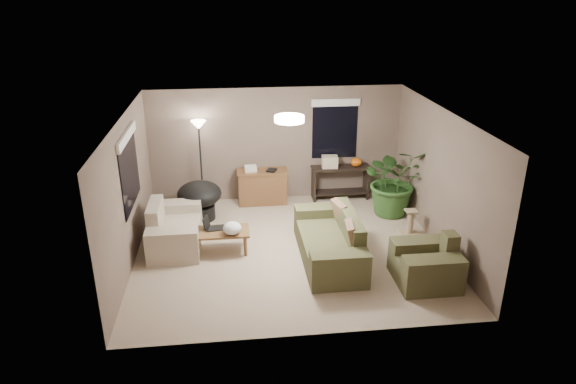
{
  "coord_description": "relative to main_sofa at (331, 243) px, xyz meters",
  "views": [
    {
      "loc": [
        -0.98,
        -8.27,
        4.52
      ],
      "look_at": [
        0.0,
        0.2,
        1.05
      ],
      "focal_mm": 32.0,
      "sensor_mm": 36.0,
      "label": 1
    }
  ],
  "objects": [
    {
      "name": "cat_scratching_post",
      "position": [
        1.7,
        0.75,
        -0.08
      ],
      "size": [
        0.32,
        0.32,
        0.5
      ],
      "color": "tan",
      "rests_on": "ground"
    },
    {
      "name": "loveseat",
      "position": [
        -2.79,
        0.83,
        0.0
      ],
      "size": [
        0.9,
        1.6,
        0.85
      ],
      "color": "beige",
      "rests_on": "ground"
    },
    {
      "name": "desk",
      "position": [
        -1.03,
        2.62,
        0.08
      ],
      "size": [
        1.1,
        0.5,
        0.75
      ],
      "color": "brown",
      "rests_on": "ground"
    },
    {
      "name": "ceiling_fixture",
      "position": [
        -0.69,
        0.41,
        2.15
      ],
      "size": [
        0.5,
        0.5,
        0.1
      ],
      "primitive_type": "cylinder",
      "color": "white",
      "rests_on": "room_shell"
    },
    {
      "name": "pumpkin",
      "position": [
        1.07,
        2.68,
        0.55
      ],
      "size": [
        0.24,
        0.24,
        0.2
      ],
      "primitive_type": "ellipsoid",
      "rotation": [
        0.0,
        0.0,
        0.02
      ],
      "color": "orange",
      "rests_on": "console_table"
    },
    {
      "name": "floor_lamp",
      "position": [
        -2.32,
        2.58,
        1.3
      ],
      "size": [
        0.32,
        0.32,
        1.91
      ],
      "color": "black",
      "rests_on": "ground"
    },
    {
      "name": "laptop",
      "position": [
        -2.08,
        0.55,
        0.19
      ],
      "size": [
        0.41,
        0.27,
        0.24
      ],
      "color": "black",
      "rests_on": "coffee_table"
    },
    {
      "name": "console_table",
      "position": [
        0.72,
        2.68,
        0.14
      ],
      "size": [
        1.3,
        0.4,
        0.75
      ],
      "color": "black",
      "rests_on": "ground"
    },
    {
      "name": "room_shell",
      "position": [
        -0.69,
        0.41,
        0.96
      ],
      "size": [
        5.5,
        5.5,
        5.5
      ],
      "color": "tan",
      "rests_on": "ground"
    },
    {
      "name": "throw_pillows",
      "position": [
        0.26,
        0.0,
        0.36
      ],
      "size": [
        0.33,
        1.38,
        0.47
      ],
      "color": "#8C7251",
      "rests_on": "main_sofa"
    },
    {
      "name": "coffee_table",
      "position": [
        -1.92,
        0.45,
        0.06
      ],
      "size": [
        1.0,
        0.55,
        0.42
      ],
      "color": "brown",
      "rests_on": "ground"
    },
    {
      "name": "window_back",
      "position": [
        0.61,
        2.88,
        1.49
      ],
      "size": [
        1.06,
        0.05,
        1.33
      ],
      "color": "black",
      "rests_on": "room_shell"
    },
    {
      "name": "houseplant",
      "position": [
        1.66,
        1.73,
        0.29
      ],
      "size": [
        1.36,
        1.51,
        1.17
      ],
      "primitive_type": "imported",
      "color": "#2D5923",
      "rests_on": "ground"
    },
    {
      "name": "main_sofa",
      "position": [
        0.0,
        0.0,
        0.0
      ],
      "size": [
        0.95,
        2.2,
        0.85
      ],
      "color": "#45472A",
      "rests_on": "ground"
    },
    {
      "name": "window_left",
      "position": [
        -3.42,
        0.71,
        1.49
      ],
      "size": [
        0.05,
        1.56,
        1.33
      ],
      "color": "black",
      "rests_on": "room_shell"
    },
    {
      "name": "cardboard_box",
      "position": [
        0.47,
        2.68,
        0.58
      ],
      "size": [
        0.36,
        0.28,
        0.26
      ],
      "primitive_type": "cube",
      "rotation": [
        0.0,
        0.0,
        -0.08
      ],
      "color": "beige",
      "rests_on": "console_table"
    },
    {
      "name": "armchair",
      "position": [
        1.38,
        -0.93,
        0.0
      ],
      "size": [
        0.95,
        1.0,
        0.85
      ],
      "color": "brown",
      "rests_on": "ground"
    },
    {
      "name": "papasan_chair",
      "position": [
        -2.36,
        1.93,
        0.17
      ],
      "size": [
        0.98,
        0.98,
        0.8
      ],
      "color": "black",
      "rests_on": "ground"
    },
    {
      "name": "desk_papers",
      "position": [
        -1.18,
        2.61,
        0.51
      ],
      "size": [
        0.71,
        0.3,
        0.12
      ],
      "color": "silver",
      "rests_on": "desk"
    },
    {
      "name": "plastic_bag",
      "position": [
        -1.72,
        0.3,
        0.24
      ],
      "size": [
        0.35,
        0.32,
        0.23
      ],
      "primitive_type": "ellipsoid",
      "rotation": [
        0.0,
        0.0,
        -0.09
      ],
      "color": "white",
      "rests_on": "coffee_table"
    }
  ]
}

